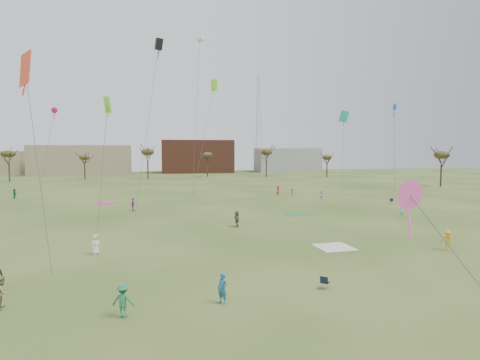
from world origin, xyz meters
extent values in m
plane|color=#2F5019|center=(0.00, 0.00, 0.00)|extent=(260.00, 260.00, 0.00)
imported|color=white|center=(-13.70, 5.00, 0.84)|extent=(0.95, 0.96, 1.68)
imported|color=#287852|center=(-10.30, -8.30, 0.90)|extent=(1.30, 0.95, 1.81)
imported|color=#1F6091|center=(-4.92, -7.50, 0.88)|extent=(0.74, 0.76, 1.76)
imported|color=#8F8B5B|center=(-17.00, -5.74, 0.91)|extent=(0.78, 0.95, 1.82)
imported|color=brown|center=(0.08, 14.28, 0.90)|extent=(0.65, 1.71, 1.81)
imported|color=gold|center=(16.13, 0.45, 0.90)|extent=(1.23, 1.33, 1.79)
imported|color=#79CACA|center=(22.19, 16.28, 0.83)|extent=(0.70, 0.57, 1.66)
imported|color=#AE48AC|center=(-12.24, 28.33, 0.93)|extent=(0.78, 1.18, 1.86)
imported|color=silver|center=(18.70, 33.92, 0.89)|extent=(0.99, 0.84, 1.78)
imported|color=#267347|center=(-34.00, 47.42, 0.86)|extent=(1.35, 1.58, 1.72)
imported|color=#B12A1E|center=(14.03, 44.39, 0.80)|extent=(0.75, 0.91, 1.59)
imported|color=#214199|center=(15.58, 40.52, 0.70)|extent=(0.87, 1.04, 1.40)
cube|color=white|center=(6.92, 3.34, 0.00)|extent=(3.32, 3.32, 0.03)
cube|color=#B43777|center=(-17.14, 37.15, 0.00)|extent=(3.87, 3.87, 0.03)
cube|color=#30853F|center=(9.63, 21.10, 0.00)|extent=(3.16, 3.16, 0.03)
cube|color=#131D36|center=(1.79, -6.41, 0.42)|extent=(0.70, 0.70, 0.04)
cube|color=#131D36|center=(1.64, -6.58, 0.65)|extent=(0.47, 0.42, 0.44)
cube|color=#151A3A|center=(27.90, 27.79, 0.42)|extent=(0.69, 0.69, 0.04)
cube|color=#151A3A|center=(28.09, 27.92, 0.65)|extent=(0.38, 0.49, 0.44)
cone|color=#EE4BAA|center=(2.57, -13.58, 6.79)|extent=(1.35, 0.10, 1.35)
cube|color=#EE4BAA|center=(2.57, -13.58, 5.93)|extent=(0.08, 0.08, 2.20)
cylinder|color=#4C4C51|center=(4.25, -15.14, 3.85)|extent=(3.41, 3.17, 5.91)
cube|color=#68DB26|center=(-13.26, 11.21, 13.07)|extent=(0.81, 0.81, 1.59)
cube|color=#68DB26|center=(-13.26, 11.21, 12.51)|extent=(0.08, 0.08, 1.43)
cylinder|color=#4C4C51|center=(-13.83, 10.83, 6.98)|extent=(1.18, 0.82, 12.17)
cone|color=blue|center=(28.00, 27.75, 15.42)|extent=(1.12, 0.08, 1.12)
cube|color=blue|center=(28.00, 27.75, 14.71)|extent=(0.08, 0.08, 1.83)
cylinder|color=#4C4C51|center=(26.66, 25.24, 8.16)|extent=(2.73, 5.05, 14.54)
cube|color=silver|center=(-1.41, 39.80, 28.00)|extent=(0.95, 0.95, 1.63)
cube|color=silver|center=(-1.41, 39.80, 27.05)|extent=(0.08, 0.08, 2.44)
cylinder|color=#4C4C51|center=(-2.28, 38.65, 14.45)|extent=(1.79, 2.37, 27.10)
cone|color=#B51341|center=(-26.66, 46.62, 15.63)|extent=(1.04, 0.08, 1.04)
cube|color=#B51341|center=(-26.66, 46.62, 14.97)|extent=(0.08, 0.08, 1.70)
cylinder|color=#4C4C51|center=(-28.34, 47.45, 8.27)|extent=(3.42, 1.71, 14.74)
cube|color=black|center=(-8.29, 20.53, 21.40)|extent=(0.77, 0.77, 1.33)
cube|color=black|center=(-8.29, 20.53, 20.63)|extent=(0.08, 0.08, 1.99)
cylinder|color=#4C4C51|center=(-9.77, 18.10, 11.15)|extent=(3.02, 4.90, 20.51)
cube|color=red|center=(-16.80, -0.90, 14.02)|extent=(1.12, 1.12, 2.19)
cube|color=red|center=(-16.80, -0.90, 13.25)|extent=(0.08, 0.08, 1.98)
cylinder|color=#4C4C51|center=(-15.91, -2.10, 7.46)|extent=(1.84, 2.45, 13.12)
cube|color=#74EC27|center=(0.73, 38.00, 19.51)|extent=(1.02, 1.02, 2.00)
cube|color=#74EC27|center=(0.73, 38.00, 18.81)|extent=(0.08, 0.08, 1.80)
cylinder|color=#4C4C51|center=(-1.21, 37.26, 10.21)|extent=(3.92, 1.52, 18.62)
cube|color=teal|center=(25.86, 40.93, 14.93)|extent=(1.08, 1.08, 2.12)
cube|color=teal|center=(25.86, 40.93, 14.19)|extent=(0.08, 0.08, 1.91)
cylinder|color=#4C4C51|center=(25.24, 39.81, 7.91)|extent=(1.29, 2.30, 14.04)
cylinder|color=#3A2B1E|center=(-48.00, 86.00, 2.55)|extent=(0.40, 0.40, 5.10)
ellipsoid|color=#473D1E|center=(-48.00, 86.00, 7.48)|extent=(3.57, 3.57, 1.87)
cylinder|color=#3A2B1E|center=(-30.00, 92.00, 2.16)|extent=(0.40, 0.40, 4.32)
ellipsoid|color=#473D1E|center=(-30.00, 92.00, 6.34)|extent=(3.02, 3.02, 1.58)
cylinder|color=#3A2B1E|center=(-12.00, 88.00, 2.70)|extent=(0.40, 0.40, 5.40)
ellipsoid|color=#473D1E|center=(-12.00, 88.00, 7.92)|extent=(3.78, 3.78, 1.98)
cylinder|color=#3A2B1E|center=(6.00, 94.00, 2.34)|extent=(0.40, 0.40, 4.68)
ellipsoid|color=#473D1E|center=(6.00, 94.00, 6.86)|extent=(3.28, 3.28, 1.72)
cylinder|color=#3A2B1E|center=(24.00, 90.00, 2.64)|extent=(0.40, 0.40, 5.28)
ellipsoid|color=#473D1E|center=(24.00, 90.00, 7.74)|extent=(3.70, 3.70, 1.94)
cylinder|color=#3A2B1E|center=(42.00, 85.00, 2.10)|extent=(0.40, 0.40, 4.20)
ellipsoid|color=#473D1E|center=(42.00, 85.00, 6.16)|extent=(2.94, 2.94, 1.54)
cylinder|color=#3A2B1E|center=(56.00, 52.00, 2.52)|extent=(0.40, 0.40, 5.04)
ellipsoid|color=#473D1E|center=(56.00, 52.00, 7.39)|extent=(3.53, 3.53, 1.85)
cube|color=#937F60|center=(-35.00, 115.00, 5.00)|extent=(32.00, 14.00, 10.00)
cube|color=brown|center=(5.00, 120.00, 6.00)|extent=(26.00, 16.00, 12.00)
cube|color=gray|center=(40.00, 118.00, 4.50)|extent=(24.00, 12.00, 9.00)
cylinder|color=#9EA3A8|center=(30.90, 125.00, 19.00)|extent=(0.16, 0.16, 38.00)
cylinder|color=#9EA3A8|center=(29.55, 125.78, 19.00)|extent=(0.16, 0.16, 38.00)
cylinder|color=#9EA3A8|center=(29.55, 124.22, 19.00)|extent=(0.16, 0.16, 38.00)
cylinder|color=#9EA3A8|center=(30.00, 125.00, 39.50)|extent=(0.10, 0.10, 3.00)
camera|label=1|loc=(-8.25, -29.23, 8.83)|focal=29.60mm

